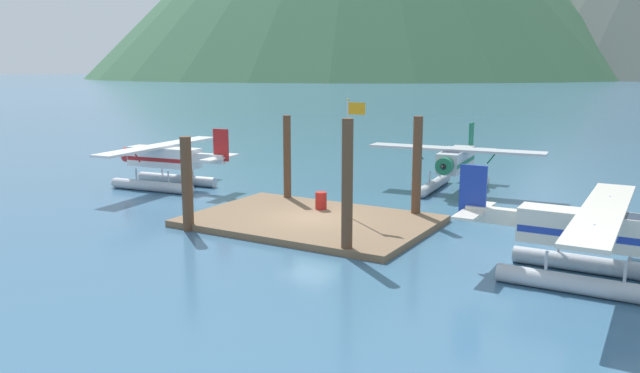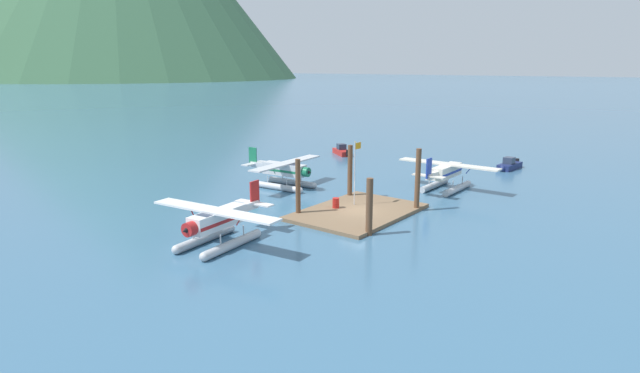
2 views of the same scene
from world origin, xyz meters
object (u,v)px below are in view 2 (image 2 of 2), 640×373
at_px(boat_navy_open_se, 509,165).
at_px(seaplane_white_port_fwd, 218,224).
at_px(seaplane_silver_bow_right, 285,173).
at_px(flagpole, 356,165).
at_px(fuel_drum, 336,203).
at_px(seaplane_cream_stbd_aft, 446,175).
at_px(boat_red_open_east, 342,151).

bearing_deg(boat_navy_open_se, seaplane_white_port_fwd, 169.79).
xyz_separation_m(seaplane_white_port_fwd, seaplane_silver_bow_right, (16.00, 7.97, 0.00)).
bearing_deg(boat_navy_open_se, flagpole, 168.75).
height_order(fuel_drum, seaplane_silver_bow_right, seaplane_silver_bow_right).
height_order(flagpole, boat_navy_open_se, flagpole).
distance_m(flagpole, seaplane_silver_bow_right, 10.45).
xyz_separation_m(seaplane_silver_bow_right, boat_navy_open_se, (23.93, -15.16, -1.09)).
bearing_deg(boat_navy_open_se, seaplane_silver_bow_right, 147.64).
bearing_deg(seaplane_white_port_fwd, seaplane_cream_stbd_aft, -12.47).
xyz_separation_m(flagpole, boat_red_open_east, (22.11, 17.10, -3.35)).
xyz_separation_m(seaplane_white_port_fwd, boat_navy_open_se, (39.93, -7.19, -1.09)).
height_order(fuel_drum, boat_navy_open_se, boat_navy_open_se).
bearing_deg(seaplane_silver_bow_right, seaplane_white_port_fwd, -153.53).
bearing_deg(seaplane_cream_stbd_aft, fuel_drum, 162.31).
height_order(seaplane_cream_stbd_aft, boat_red_open_east, seaplane_cream_stbd_aft).
bearing_deg(boat_red_open_east, boat_navy_open_se, -80.40).
bearing_deg(fuel_drum, boat_red_open_east, 34.31).
distance_m(fuel_drum, seaplane_silver_bow_right, 10.18).
xyz_separation_m(seaplane_cream_stbd_aft, seaplane_silver_bow_right, (-9.27, 13.56, 0.00)).
distance_m(seaplane_cream_stbd_aft, boat_red_open_east, 23.37).
bearing_deg(seaplane_cream_stbd_aft, boat_navy_open_se, -6.24).
bearing_deg(seaplane_white_port_fwd, seaplane_silver_bow_right, 26.47).
bearing_deg(boat_navy_open_se, fuel_drum, 168.22).
relative_size(flagpole, fuel_drum, 6.43).
bearing_deg(flagpole, boat_red_open_east, 37.73).
relative_size(seaplane_cream_stbd_aft, seaplane_silver_bow_right, 0.99).
distance_m(boat_navy_open_se, boat_red_open_east, 22.57).
distance_m(seaplane_cream_stbd_aft, seaplane_silver_bow_right, 16.42).
bearing_deg(seaplane_silver_bow_right, flagpole, -101.00).
bearing_deg(seaplane_cream_stbd_aft, flagpole, 162.46).
xyz_separation_m(flagpole, boat_navy_open_se, (25.87, -5.15, -3.35)).
xyz_separation_m(fuel_drum, boat_red_open_east, (24.09, 16.44, -0.25)).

